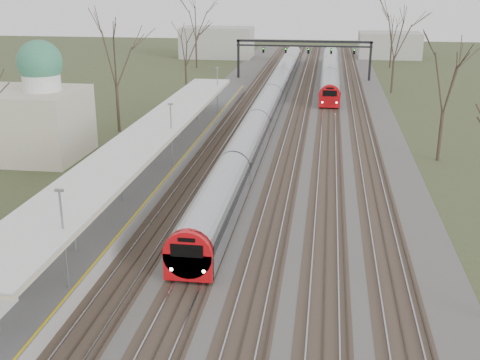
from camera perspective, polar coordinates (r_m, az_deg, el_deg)
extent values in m
cube|color=#474442|center=(67.14, 4.55, 5.52)|extent=(24.00, 160.00, 0.10)
cube|color=#4C3828|center=(67.77, -0.54, 5.74)|extent=(2.60, 160.00, 0.06)
cube|color=gray|center=(67.87, -1.14, 5.81)|extent=(0.07, 160.00, 0.12)
cube|color=gray|center=(67.65, 0.06, 5.77)|extent=(0.07, 160.00, 0.12)
cube|color=#4C3828|center=(67.34, 2.42, 5.63)|extent=(2.60, 160.00, 0.06)
cube|color=gray|center=(67.40, 1.81, 5.71)|extent=(0.07, 160.00, 0.12)
cube|color=gray|center=(67.25, 3.03, 5.67)|extent=(0.07, 160.00, 0.12)
cube|color=#4C3828|center=(67.08, 5.41, 5.52)|extent=(2.60, 160.00, 0.06)
cube|color=gray|center=(67.10, 4.79, 5.60)|extent=(0.07, 160.00, 0.12)
cube|color=gray|center=(67.03, 6.02, 5.55)|extent=(0.07, 160.00, 0.12)
cube|color=#4C3828|center=(67.01, 8.41, 5.39)|extent=(2.60, 160.00, 0.06)
cube|color=gray|center=(66.99, 7.80, 5.47)|extent=(0.07, 160.00, 0.12)
cube|color=gray|center=(67.00, 9.03, 5.41)|extent=(0.07, 160.00, 0.12)
cube|color=#4C3828|center=(67.11, 11.41, 5.24)|extent=(2.60, 160.00, 0.06)
cube|color=gray|center=(67.06, 10.80, 5.33)|extent=(0.07, 160.00, 0.12)
cube|color=gray|center=(67.14, 12.02, 5.27)|extent=(0.07, 160.00, 0.12)
cube|color=#9E9B93|center=(51.71, -6.87, 1.98)|extent=(3.50, 69.00, 1.00)
cylinder|color=slate|center=(33.70, -15.53, -4.20)|extent=(0.14, 0.14, 3.00)
cylinder|color=slate|center=(40.64, -11.13, 0.08)|extent=(0.14, 0.14, 3.00)
cylinder|color=slate|center=(47.92, -8.03, 3.08)|extent=(0.14, 0.14, 3.00)
cylinder|color=slate|center=(55.40, -5.75, 5.28)|extent=(0.14, 0.14, 3.00)
cylinder|color=slate|center=(63.01, -4.01, 6.95)|extent=(0.14, 0.14, 3.00)
cube|color=silver|center=(46.61, -8.46, 4.59)|extent=(4.10, 50.00, 0.12)
cube|color=beige|center=(46.65, -8.45, 4.39)|extent=(4.10, 50.00, 0.25)
cube|color=beige|center=(56.26, -19.73, 5.00)|extent=(10.00, 8.00, 6.00)
cylinder|color=silver|center=(54.59, -18.33, 9.27)|extent=(3.20, 3.20, 2.50)
sphere|color=#2B6C4F|center=(54.42, -18.46, 10.52)|extent=(3.80, 3.80, 3.80)
cube|color=black|center=(97.10, -0.15, 11.39)|extent=(0.35, 0.35, 6.00)
cube|color=black|center=(96.27, 12.23, 10.92)|extent=(0.35, 0.35, 6.00)
cube|color=black|center=(95.82, 6.08, 12.94)|extent=(21.00, 0.35, 0.35)
cube|color=black|center=(95.89, 6.06, 12.52)|extent=(21.00, 0.25, 0.25)
cube|color=black|center=(96.22, 2.24, 12.21)|extent=(0.32, 0.22, 0.85)
sphere|color=#0CFF19|center=(96.06, 2.23, 12.35)|extent=(0.16, 0.16, 0.16)
cube|color=black|center=(95.92, 4.36, 12.15)|extent=(0.32, 0.22, 0.85)
sphere|color=#0CFF19|center=(95.75, 4.36, 12.29)|extent=(0.16, 0.16, 0.16)
cube|color=black|center=(95.74, 6.50, 12.07)|extent=(0.32, 0.22, 0.85)
sphere|color=#0CFF19|center=(95.57, 6.50, 12.21)|extent=(0.16, 0.16, 0.16)
cube|color=black|center=(95.68, 8.64, 11.98)|extent=(0.32, 0.22, 0.85)
sphere|color=#0CFF19|center=(95.52, 8.65, 12.12)|extent=(0.16, 0.16, 0.16)
cube|color=black|center=(95.76, 10.78, 11.87)|extent=(0.32, 0.22, 0.85)
sphere|color=#0CFF19|center=(95.59, 10.79, 12.01)|extent=(0.16, 0.16, 0.16)
cylinder|color=#2D231C|center=(63.30, -11.50, 6.65)|extent=(0.30, 0.30, 4.95)
cylinder|color=#2D231C|center=(54.75, 18.44, 3.98)|extent=(0.30, 0.30, 4.50)
cube|color=#9C9EA6|center=(73.83, 2.99, 7.58)|extent=(2.55, 90.00, 1.60)
cylinder|color=#9C9EA6|center=(73.71, 3.00, 8.08)|extent=(2.60, 89.70, 2.60)
cube|color=black|center=(73.69, 3.00, 8.15)|extent=(2.62, 89.40, 0.55)
cube|color=#BA0A0F|center=(31.42, -4.91, -8.17)|extent=(2.55, 0.50, 1.50)
cylinder|color=#BA0A0F|center=(31.16, -4.93, -6.98)|extent=(2.60, 0.60, 2.60)
cube|color=black|center=(30.79, -5.06, -6.69)|extent=(1.70, 0.12, 0.70)
sphere|color=white|center=(31.49, -6.52, -8.37)|extent=(0.22, 0.22, 0.22)
sphere|color=white|center=(31.12, -3.45, -8.61)|extent=(0.22, 0.22, 0.22)
cube|color=black|center=(74.01, 2.98, 6.88)|extent=(1.80, 89.00, 0.35)
cube|color=#9C9EA6|center=(96.17, 8.54, 9.97)|extent=(2.55, 45.00, 1.60)
cylinder|color=#9C9EA6|center=(96.08, 8.56, 10.36)|extent=(2.60, 44.70, 2.60)
cube|color=black|center=(96.07, 8.56, 10.42)|extent=(2.62, 44.40, 0.55)
cube|color=#BA0A0F|center=(74.10, 8.48, 7.40)|extent=(2.55, 0.50, 1.50)
cylinder|color=#BA0A0F|center=(74.02, 8.50, 7.94)|extent=(2.60, 0.60, 2.60)
cube|color=black|center=(73.70, 8.51, 8.13)|extent=(1.70, 0.12, 0.70)
sphere|color=white|center=(73.92, 7.81, 7.33)|extent=(0.22, 0.22, 0.22)
sphere|color=white|center=(73.93, 9.14, 7.27)|extent=(0.22, 0.22, 0.22)
cube|color=black|center=(96.31, 8.52, 9.43)|extent=(1.80, 44.00, 0.35)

